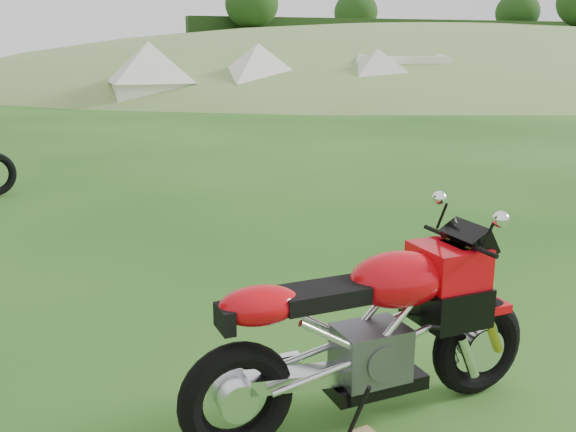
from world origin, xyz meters
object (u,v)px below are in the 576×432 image
object	(u,v)px
tent_left	(150,72)
tent_right	(377,74)
sport_motorcycle	(368,319)
caravan	(401,79)
tent_mid	(259,72)

from	to	relation	value
tent_left	tent_right	distance (m)	8.93
sport_motorcycle	caravan	xyz separation A→B (m)	(11.47, 21.18, 0.30)
tent_left	tent_right	size ratio (longest dim) A/B	1.07
tent_left	sport_motorcycle	bearing A→B (deg)	-95.82
sport_motorcycle	tent_right	size ratio (longest dim) A/B	0.79
tent_right	caravan	bearing A→B (deg)	35.79
tent_mid	tent_right	xyz separation A→B (m)	(4.29, -1.99, -0.07)
tent_left	caravan	distance (m)	10.19
tent_mid	tent_right	bearing A→B (deg)	-31.49
sport_motorcycle	tent_right	distance (m)	22.68
sport_motorcycle	tent_mid	xyz separation A→B (m)	(5.69, 22.35, 0.59)
tent_mid	tent_right	distance (m)	4.73
sport_motorcycle	caravan	size ratio (longest dim) A/B	0.53
tent_right	caravan	size ratio (longest dim) A/B	0.67
tent_mid	caravan	world-z (taller)	tent_mid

